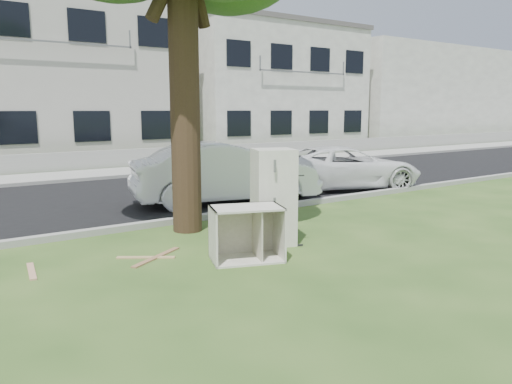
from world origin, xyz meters
TOP-DOWN VIEW (x-y plane):
  - ground at (0.00, 0.00)m, footprint 120.00×120.00m
  - road at (0.00, 6.00)m, footprint 120.00×7.00m
  - kerb_near at (0.00, 2.45)m, footprint 120.00×0.18m
  - kerb_far at (0.00, 9.55)m, footprint 120.00×0.18m
  - sidewalk at (0.00, 11.00)m, footprint 120.00×2.80m
  - low_wall at (0.00, 12.60)m, footprint 120.00×0.15m
  - townhouse_center at (0.00, 17.50)m, footprint 11.22×8.16m
  - townhouse_right at (12.00, 17.50)m, footprint 10.20×8.16m
  - filler_right at (26.00, 18.00)m, footprint 16.00×9.00m
  - fridge at (0.39, 0.15)m, footprint 0.84×0.81m
  - cabinet at (-0.51, -0.39)m, footprint 1.22×0.98m
  - plank_a at (-1.60, 0.49)m, footprint 1.02×0.66m
  - plank_b at (-1.74, 0.56)m, footprint 0.79×0.57m
  - plank_c at (-3.33, 0.86)m, footprint 0.19×0.81m
  - car_center at (1.64, 3.79)m, footprint 4.72×2.58m
  - car_right at (5.61, 3.77)m, footprint 4.82×3.32m

SIDE VIEW (x-z plane):
  - ground at x=0.00m, z-range 0.00..0.00m
  - kerb_near at x=0.00m, z-range -0.06..0.06m
  - kerb_far at x=0.00m, z-range -0.06..0.06m
  - road at x=0.00m, z-range 0.00..0.01m
  - sidewalk at x=0.00m, z-range 0.00..0.01m
  - plank_b at x=-1.74m, z-range 0.00..0.02m
  - plank_c at x=-3.33m, z-range 0.00..0.02m
  - plank_a at x=-1.60m, z-range 0.00..0.02m
  - low_wall at x=0.00m, z-range 0.00..0.70m
  - cabinet at x=-0.51m, z-range 0.00..0.83m
  - car_right at x=5.61m, z-range 0.00..1.22m
  - car_center at x=1.64m, z-range 0.00..1.48m
  - fridge at x=0.39m, z-range 0.00..1.61m
  - filler_right at x=26.00m, z-range 0.00..6.40m
  - townhouse_right at x=12.00m, z-range 0.00..6.84m
  - townhouse_center at x=0.00m, z-range 0.00..7.44m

